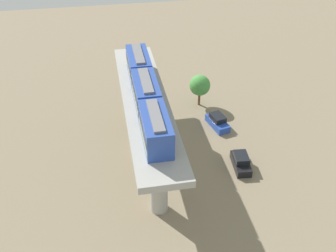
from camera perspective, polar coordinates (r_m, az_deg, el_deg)
The scene contains 6 objects.
ground_plane at distance 50.96m, azimuth -3.00°, elevation -4.21°, with size 120.00×120.00×0.00m, color #84755B.
viaduct at distance 47.17m, azimuth -3.23°, elevation 1.69°, with size 5.20×28.85×8.42m.
train at distance 44.30m, azimuth -3.19°, elevation 4.82°, with size 2.64×20.50×3.24m.
parked_car_blue at distance 55.98m, azimuth 7.21°, elevation 0.62°, with size 2.71×4.50×1.76m.
parked_car_black at distance 49.51m, azimuth 10.53°, elevation -5.16°, with size 2.15×4.34×1.76m.
tree_near_viaduct at distance 59.18m, azimuth 4.64°, elevation 5.90°, with size 3.14×3.14×4.97m.
Camera 1 is at (-4.39, -38.92, 32.59)m, focal length 41.98 mm.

